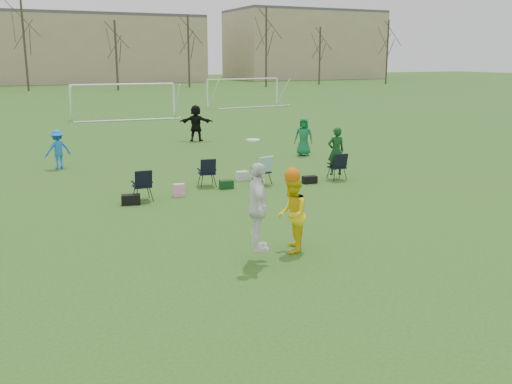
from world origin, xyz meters
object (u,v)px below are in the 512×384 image
center_contest (276,210)px  goal_mid (123,91)px  fielder_blue (58,149)px  fielder_black (196,123)px  goal_right (243,84)px  fielder_green_far (304,137)px

center_contest → goal_mid: 31.03m
goal_mid → fielder_blue: bearing=-105.7°
fielder_black → center_contest: bearing=103.7°
fielder_blue → goal_right: 30.41m
center_contest → goal_right: center_contest is taller
fielder_black → goal_right: goal_right is taller
fielder_black → goal_right: (11.09, 19.18, 0.98)m
fielder_blue → goal_mid: (6.48, 18.12, 1.15)m
center_contest → goal_right: 39.91m
fielder_black → center_contest: (-4.26, -17.66, 0.12)m
fielder_green_far → center_contest: center_contest is taller
center_contest → goal_right: (15.35, 36.83, 0.86)m
fielder_blue → fielder_green_far: bearing=159.8°
fielder_green_far → fielder_black: (-2.87, 6.29, 0.10)m
fielder_blue → goal_mid: bearing=-122.4°
fielder_green_far → fielder_black: bearing=152.3°
fielder_green_far → fielder_blue: bearing=-149.6°
fielder_black → center_contest: size_ratio=0.71×
fielder_blue → fielder_black: bearing=-158.9°
fielder_black → goal_mid: (-0.91, 13.18, 0.98)m
fielder_green_far → center_contest: 13.42m
fielder_blue → goal_right: bearing=-140.2°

